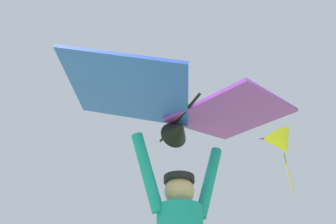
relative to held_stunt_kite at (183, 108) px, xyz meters
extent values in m
sphere|color=tan|center=(-0.03, 0.09, -0.70)|extent=(0.23, 0.23, 0.23)
cylinder|color=black|center=(-0.03, 0.09, -0.61)|extent=(0.31, 0.31, 0.05)
cylinder|color=teal|center=(0.22, 0.18, -0.58)|extent=(0.29, 0.18, 0.62)
cylinder|color=teal|center=(-0.28, 0.01, -0.58)|extent=(0.29, 0.18, 0.62)
cylinder|color=black|center=(-0.03, 0.09, -0.06)|extent=(0.30, 0.79, 0.02)
cube|color=purple|center=(0.47, 0.14, 0.04)|extent=(1.28, 1.27, 0.24)
cube|color=blue|center=(-0.46, -0.19, 0.04)|extent=(1.05, 0.92, 0.24)
cone|color=black|center=(-0.03, 0.09, -0.16)|extent=(0.29, 0.27, 0.24)
pyramid|color=purple|center=(-3.24, 17.52, 13.70)|extent=(0.81, 0.81, 0.23)
pyramid|color=purple|center=(11.09, 26.99, 14.57)|extent=(0.87, 0.85, 0.32)
cone|color=yellow|center=(4.82, 8.91, 4.43)|extent=(1.63, 1.45, 1.28)
cylinder|color=#A4921C|center=(4.82, 8.91, 3.23)|extent=(0.05, 0.05, 1.57)
camera|label=1|loc=(-0.25, -2.33, -1.56)|focal=35.18mm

